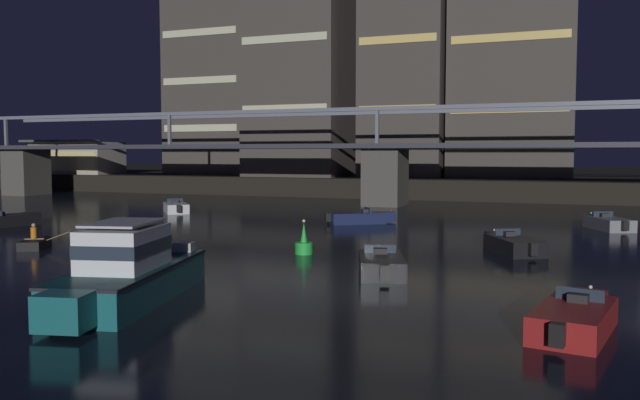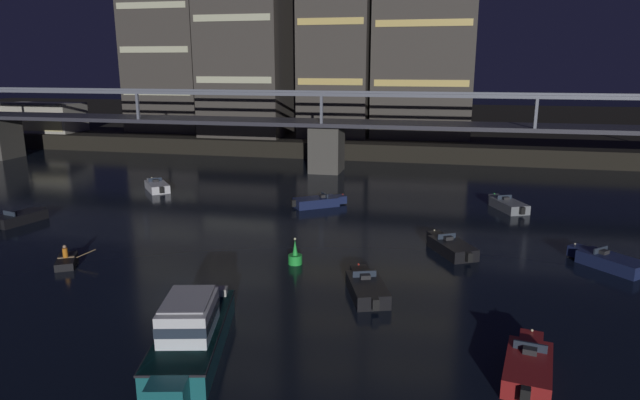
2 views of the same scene
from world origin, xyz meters
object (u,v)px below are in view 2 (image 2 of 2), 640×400
at_px(speedboat_mid_left, 17,218).
at_px(speedboat_mid_right, 508,205).
at_px(channel_buoy, 295,257).
at_px(dinghy_with_paddler, 66,261).
at_px(waterfront_pavilion, 42,117).
at_px(river_bridge, 327,133).
at_px(speedboat_near_right, 451,247).
at_px(speedboat_far_center, 528,366).
at_px(cabin_cruiser_near_left, 191,332).
at_px(speedboat_mid_center, 318,202).
at_px(speedboat_far_right, 366,288).
at_px(tower_west_low, 169,29).
at_px(speedboat_far_left, 609,261).
at_px(speedboat_near_center, 157,186).

relative_size(speedboat_mid_left, speedboat_mid_right, 1.03).
relative_size(channel_buoy, dinghy_with_paddler, 0.63).
distance_m(waterfront_pavilion, speedboat_mid_right, 72.31).
bearing_deg(river_bridge, speedboat_mid_left, -125.89).
xyz_separation_m(river_bridge, waterfront_pavilion, (-48.07, 11.91, -0.10)).
relative_size(speedboat_near_right, speedboat_far_center, 0.94).
bearing_deg(channel_buoy, river_bridge, 98.19).
distance_m(river_bridge, waterfront_pavilion, 49.52).
bearing_deg(speedboat_mid_right, dinghy_with_paddler, -144.50).
bearing_deg(cabin_cruiser_near_left, speedboat_mid_center, 90.66).
xyz_separation_m(speedboat_mid_left, speedboat_far_right, (29.38, -8.03, 0.00)).
distance_m(tower_west_low, speedboat_mid_right, 60.79).
xyz_separation_m(speedboat_far_left, channel_buoy, (-19.46, -3.62, 0.06)).
height_order(cabin_cruiser_near_left, speedboat_mid_left, cabin_cruiser_near_left).
distance_m(speedboat_near_center, speedboat_mid_left, 14.37).
bearing_deg(dinghy_with_paddler, speedboat_mid_left, 143.20).
relative_size(river_bridge, speedboat_far_right, 18.85).
relative_size(speedboat_far_center, speedboat_far_right, 1.02).
height_order(river_bridge, cabin_cruiser_near_left, river_bridge).
distance_m(waterfront_pavilion, cabin_cruiser_near_left, 75.39).
relative_size(tower_west_low, speedboat_near_center, 6.88).
bearing_deg(channel_buoy, speedboat_near_center, 137.58).
distance_m(speedboat_mid_right, dinghy_with_paddler, 35.61).
bearing_deg(tower_west_low, speedboat_far_left, -41.25).
xyz_separation_m(speedboat_mid_center, speedboat_far_right, (6.95, -18.69, 0.00)).
bearing_deg(river_bridge, cabin_cruiser_near_left, -86.02).
bearing_deg(waterfront_pavilion, river_bridge, -13.92).
xyz_separation_m(tower_west_low, channel_buoy, (33.44, -50.02, -17.37)).
height_order(speedboat_mid_left, speedboat_mid_right, same).
xyz_separation_m(river_bridge, speedboat_mid_left, (-19.73, -27.26, -4.12)).
relative_size(speedboat_mid_right, dinghy_with_paddler, 1.79).
bearing_deg(dinghy_with_paddler, speedboat_far_left, 11.68).
xyz_separation_m(waterfront_pavilion, dinghy_with_paddler, (38.37, -46.67, -4.16)).
distance_m(waterfront_pavilion, speedboat_far_right, 74.68).
relative_size(tower_west_low, speedboat_mid_center, 6.66).
relative_size(speedboat_near_center, speedboat_mid_left, 0.88).
relative_size(speedboat_mid_left, speedboat_far_left, 1.16).
bearing_deg(waterfront_pavilion, speedboat_far_center, -39.53).
distance_m(river_bridge, speedboat_far_center, 45.62).
relative_size(waterfront_pavilion, speedboat_near_right, 2.53).
distance_m(speedboat_near_right, speedboat_far_right, 9.47).
height_order(channel_buoy, dinghy_with_paddler, channel_buoy).
relative_size(cabin_cruiser_near_left, speedboat_mid_center, 1.98).
xyz_separation_m(speedboat_mid_center, speedboat_far_left, (21.28, -11.19, 0.00)).
bearing_deg(channel_buoy, dinghy_with_paddler, -166.77).
height_order(tower_west_low, speedboat_near_right, tower_west_low).
height_order(river_bridge, speedboat_mid_center, river_bridge).
bearing_deg(speedboat_near_center, speedboat_near_right, -24.52).
height_order(river_bridge, channel_buoy, river_bridge).
bearing_deg(channel_buoy, speedboat_far_left, 10.54).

